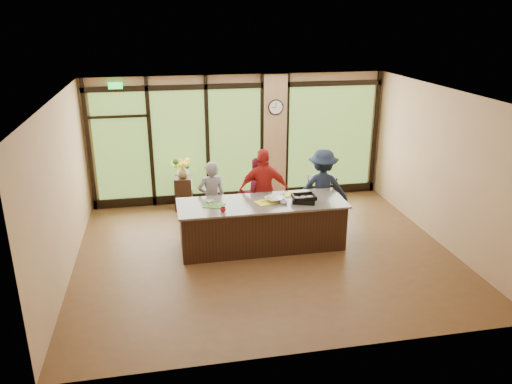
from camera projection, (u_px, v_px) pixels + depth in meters
name	position (u px, v px, depth m)	size (l,w,h in m)	color
floor	(265.00, 253.00, 9.50)	(7.00, 7.00, 0.00)	brown
ceiling	(266.00, 95.00, 8.48)	(7.00, 7.00, 0.00)	white
back_wall	(239.00, 139.00, 11.76)	(7.00, 7.00, 0.00)	tan
left_wall	(62.00, 191.00, 8.36)	(6.00, 6.00, 0.00)	tan
right_wall	(443.00, 167.00, 9.62)	(6.00, 6.00, 0.00)	tan
window_wall	(246.00, 144.00, 11.78)	(6.90, 0.12, 3.00)	tan
island_base	(262.00, 225.00, 9.63)	(3.10, 1.00, 0.88)	black
countertop	(262.00, 203.00, 9.47)	(3.20, 1.10, 0.04)	gray
wall_clock	(276.00, 107.00, 11.54)	(0.36, 0.04, 0.36)	black
cook_left	(212.00, 198.00, 10.07)	(0.57, 0.37, 1.55)	gray
cook_midleft	(257.00, 194.00, 10.32)	(0.76, 0.59, 1.55)	maroon
cook_midright	(264.00, 191.00, 10.17)	(1.03, 0.43, 1.77)	red
cook_right	(322.00, 188.00, 10.45)	(1.08, 0.62, 1.68)	#192339
roasting_pan	(304.00, 200.00, 9.46)	(0.43, 0.33, 0.08)	black
mixing_bowl	(274.00, 199.00, 9.50)	(0.34, 0.34, 0.08)	silver
cutting_board_left	(214.00, 205.00, 9.29)	(0.38, 0.29, 0.01)	#387E2D
cutting_board_center	(266.00, 202.00, 9.46)	(0.40, 0.30, 0.01)	yellow
cutting_board_right	(294.00, 195.00, 9.85)	(0.38, 0.28, 0.01)	yellow
prep_bowl_near	(210.00, 202.00, 9.44)	(0.15, 0.15, 0.05)	silver
prep_bowl_mid	(284.00, 203.00, 9.39)	(0.14, 0.14, 0.04)	silver
prep_bowl_far	(282.00, 197.00, 9.70)	(0.13, 0.13, 0.03)	silver
red_ramekin	(223.00, 210.00, 9.00)	(0.11, 0.11, 0.08)	#AC1118
flower_stand	(184.00, 194.00, 11.47)	(0.39, 0.39, 0.78)	black
flower_vase	(183.00, 172.00, 11.30)	(0.26, 0.26, 0.27)	olive
bar_cart	(322.00, 189.00, 11.44)	(0.64, 0.40, 0.85)	black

